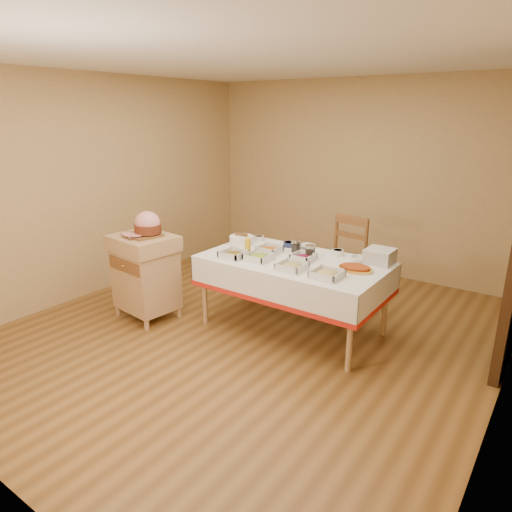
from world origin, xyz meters
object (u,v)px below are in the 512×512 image
(dining_table, at_px, (293,275))
(ham_on_board, at_px, (147,226))
(dining_chair, at_px, (342,261))
(preserve_jar_right, at_px, (310,252))
(plate_stack, at_px, (380,256))
(bread_basket, at_px, (241,240))
(butcher_cart, at_px, (145,271))
(preserve_jar_left, at_px, (296,247))
(mustard_bottle, at_px, (248,245))
(brass_platter, at_px, (356,268))

(dining_table, distance_m, ham_on_board, 1.60)
(dining_chair, distance_m, ham_on_board, 2.20)
(dining_chair, xyz_separation_m, preserve_jar_right, (-0.02, -0.73, 0.29))
(plate_stack, bearing_deg, bread_basket, -170.59)
(butcher_cart, relative_size, preserve_jar_left, 6.86)
(butcher_cart, xyz_separation_m, mustard_bottle, (0.97, 0.54, 0.33))
(butcher_cart, distance_m, dining_chair, 2.20)
(ham_on_board, bearing_deg, preserve_jar_right, 26.27)
(dining_table, distance_m, butcher_cart, 1.60)
(butcher_cart, distance_m, preserve_jar_left, 1.64)
(bread_basket, bearing_deg, ham_on_board, -131.55)
(dining_chair, xyz_separation_m, preserve_jar_left, (-0.24, -0.64, 0.29))
(preserve_jar_left, bearing_deg, mustard_bottle, -139.13)
(mustard_bottle, bearing_deg, brass_platter, 7.59)
(preserve_jar_right, bearing_deg, mustard_bottle, -157.90)
(bread_basket, height_order, plate_stack, plate_stack)
(butcher_cart, distance_m, ham_on_board, 0.51)
(ham_on_board, height_order, bread_basket, ham_on_board)
(preserve_jar_left, relative_size, bread_basket, 0.51)
(preserve_jar_left, xyz_separation_m, plate_stack, (0.84, 0.16, 0.01))
(preserve_jar_left, height_order, plate_stack, plate_stack)
(butcher_cart, height_order, plate_stack, butcher_cart)
(mustard_bottle, height_order, plate_stack, mustard_bottle)
(plate_stack, xyz_separation_m, brass_platter, (-0.10, -0.34, -0.05))
(brass_platter, bearing_deg, preserve_jar_right, 170.04)
(preserve_jar_left, bearing_deg, bread_basket, -171.96)
(plate_stack, bearing_deg, preserve_jar_left, -169.55)
(butcher_cart, bearing_deg, plate_stack, 25.10)
(preserve_jar_right, bearing_deg, bread_basket, -179.71)
(dining_chair, relative_size, preserve_jar_left, 7.74)
(preserve_jar_left, xyz_separation_m, bread_basket, (-0.65, -0.09, -0.01))
(dining_table, xyz_separation_m, plate_stack, (0.74, 0.38, 0.23))
(ham_on_board, height_order, preserve_jar_right, ham_on_board)
(ham_on_board, height_order, preserve_jar_left, ham_on_board)
(dining_chair, distance_m, plate_stack, 0.83)
(butcher_cart, bearing_deg, preserve_jar_right, 26.61)
(brass_platter, bearing_deg, plate_stack, 73.50)
(preserve_jar_left, height_order, bread_basket, preserve_jar_left)
(dining_chair, bearing_deg, bread_basket, -140.18)
(plate_stack, height_order, brass_platter, plate_stack)
(bread_basket, bearing_deg, preserve_jar_left, 8.04)
(plate_stack, relative_size, brass_platter, 0.80)
(ham_on_board, xyz_separation_m, preserve_jar_right, (1.53, 0.75, -0.21))
(plate_stack, bearing_deg, brass_platter, -106.50)
(preserve_jar_right, xyz_separation_m, plate_stack, (0.63, 0.24, 0.01))
(preserve_jar_left, distance_m, bread_basket, 0.65)
(preserve_jar_left, xyz_separation_m, brass_platter, (0.74, -0.18, -0.04))
(dining_table, bearing_deg, mustard_bottle, -167.96)
(ham_on_board, xyz_separation_m, preserve_jar_left, (1.31, 0.84, -0.21))
(preserve_jar_right, distance_m, plate_stack, 0.67)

